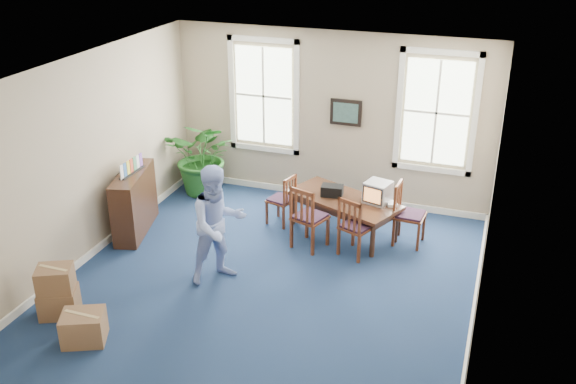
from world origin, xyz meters
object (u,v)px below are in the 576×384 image
(crt_tv, at_px, (378,192))
(chair_near_left, at_px, (310,216))
(cardboard_boxes, at_px, (73,289))
(man, at_px, (218,224))
(credenza, at_px, (134,203))
(conference_table, at_px, (343,215))
(potted_plant, at_px, (204,156))

(crt_tv, height_order, chair_near_left, chair_near_left)
(cardboard_boxes, bearing_deg, man, 44.84)
(crt_tv, bearing_deg, chair_near_left, -128.69)
(man, xyz_separation_m, credenza, (-2.01, 0.92, -0.37))
(conference_table, bearing_deg, potted_plant, -170.87)
(crt_tv, relative_size, chair_near_left, 0.39)
(crt_tv, xyz_separation_m, cardboard_boxes, (-3.44, -3.58, -0.44))
(man, height_order, potted_plant, man)
(crt_tv, relative_size, credenza, 0.31)
(conference_table, relative_size, crt_tv, 4.46)
(chair_near_left, relative_size, man, 0.61)
(crt_tv, distance_m, chair_near_left, 1.22)
(crt_tv, bearing_deg, cardboard_boxes, -118.62)
(conference_table, distance_m, potted_plant, 3.09)
(credenza, bearing_deg, man, -39.27)
(crt_tv, bearing_deg, conference_table, -160.32)
(crt_tv, height_order, man, man)
(man, relative_size, potted_plant, 1.20)
(conference_table, xyz_separation_m, chair_near_left, (-0.39, -0.65, 0.23))
(conference_table, distance_m, cardboard_boxes, 4.56)
(man, bearing_deg, potted_plant, 71.51)
(credenza, xyz_separation_m, potted_plant, (0.42, 1.86, 0.22))
(chair_near_left, distance_m, potted_plant, 2.94)
(crt_tv, distance_m, potted_plant, 3.60)
(chair_near_left, bearing_deg, cardboard_boxes, 67.53)
(man, bearing_deg, conference_table, 7.71)
(conference_table, xyz_separation_m, potted_plant, (-2.97, 0.74, 0.43))
(conference_table, relative_size, chair_near_left, 1.73)
(chair_near_left, xyz_separation_m, potted_plant, (-2.58, 1.39, 0.21))
(conference_table, bearing_deg, chair_near_left, -97.80)
(potted_plant, bearing_deg, chair_near_left, -28.43)
(crt_tv, height_order, credenza, credenza)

